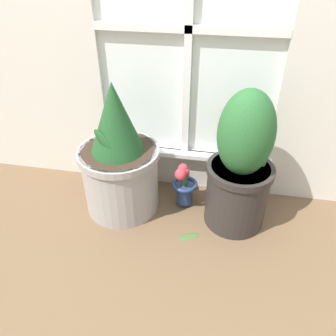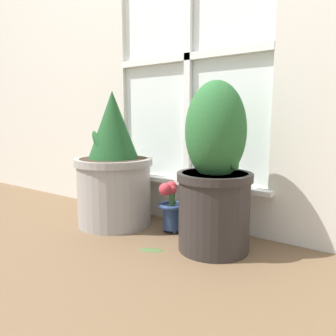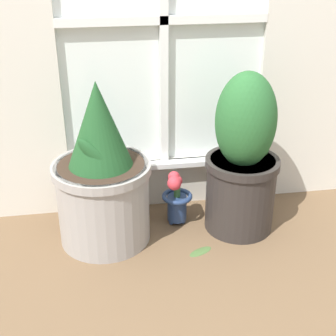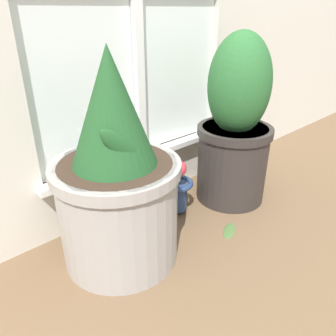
{
  "view_description": "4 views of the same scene",
  "coord_description": "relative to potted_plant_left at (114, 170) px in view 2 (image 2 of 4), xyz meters",
  "views": [
    {
      "loc": [
        0.19,
        -1.05,
        1.21
      ],
      "look_at": [
        -0.05,
        0.23,
        0.28
      ],
      "focal_mm": 35.0,
      "sensor_mm": 36.0,
      "label": 1
    },
    {
      "loc": [
        0.92,
        -0.98,
        0.56
      ],
      "look_at": [
        0.01,
        0.3,
        0.32
      ],
      "focal_mm": 35.0,
      "sensor_mm": 36.0,
      "label": 2
    },
    {
      "loc": [
        -0.3,
        -1.48,
        1.19
      ],
      "look_at": [
        -0.02,
        0.23,
        0.32
      ],
      "focal_mm": 50.0,
      "sensor_mm": 36.0,
      "label": 3
    },
    {
      "loc": [
        -0.79,
        -0.54,
        0.78
      ],
      "look_at": [
        -0.05,
        0.27,
        0.24
      ],
      "focal_mm": 35.0,
      "sensor_mm": 36.0,
      "label": 4
    }
  ],
  "objects": [
    {
      "name": "potted_plant_right",
      "position": [
        0.6,
        -0.01,
        0.04
      ],
      "size": [
        0.32,
        0.32,
        0.71
      ],
      "color": "#2D2826",
      "rests_on": "ground_plane"
    },
    {
      "name": "ground_plane",
      "position": [
        0.3,
        -0.24,
        -0.29
      ],
      "size": [
        10.0,
        10.0,
        0.0
      ],
      "primitive_type": "plane",
      "color": "brown"
    },
    {
      "name": "flower_vase",
      "position": [
        0.32,
        0.06,
        -0.16
      ],
      "size": [
        0.14,
        0.14,
        0.26
      ],
      "color": "navy",
      "rests_on": "ground_plane"
    },
    {
      "name": "potted_plant_left",
      "position": [
        0.0,
        0.0,
        0.0
      ],
      "size": [
        0.41,
        0.41,
        0.7
      ],
      "color": "#9E9993",
      "rests_on": "ground_plane"
    },
    {
      "name": "fallen_leaf",
      "position": [
        0.39,
        -0.17,
        -0.29
      ],
      "size": [
        0.12,
        0.09,
        0.01
      ],
      "color": "#476633",
      "rests_on": "ground_plane"
    }
  ]
}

